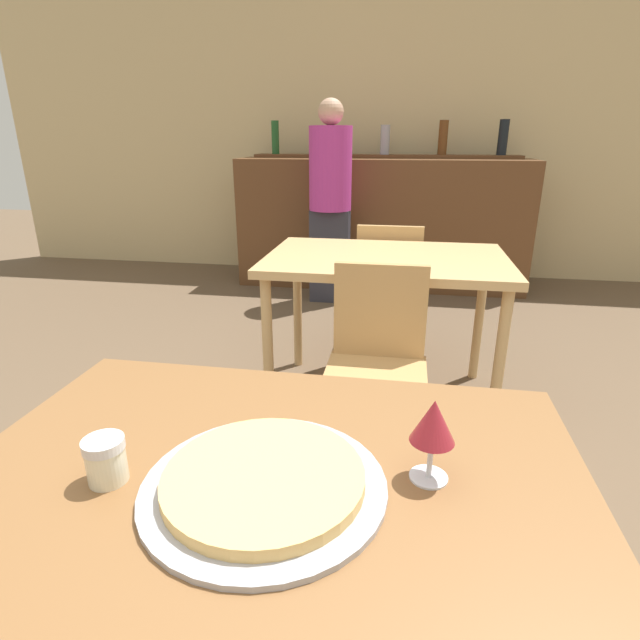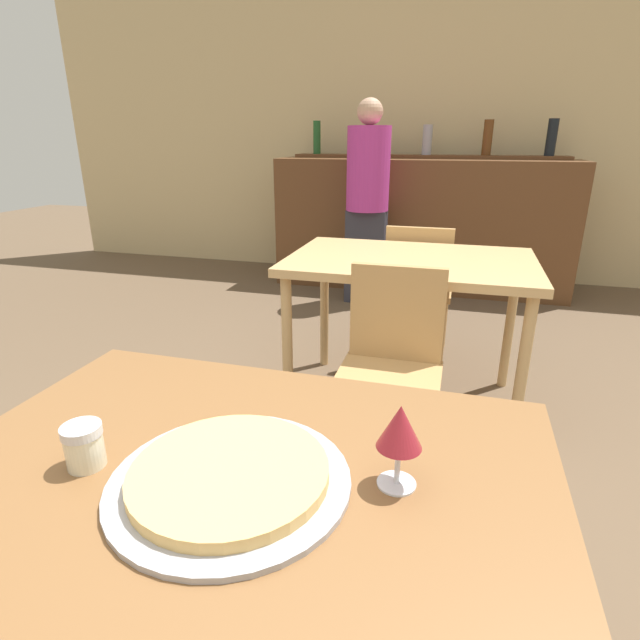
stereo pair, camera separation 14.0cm
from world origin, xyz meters
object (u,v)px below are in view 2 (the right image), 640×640
Objects in this scene: chair_far_side_front at (391,358)px; pizza_tray at (230,476)px; wine_glass at (400,429)px; person_standing at (367,198)px; cheese_shaker at (84,446)px; chair_far_side_back at (418,283)px.

chair_far_side_front reaches higher than pizza_tray.
wine_glass reaches higher than chair_far_side_front.
person_standing is at bearing 96.63° from pizza_tray.
pizza_tray is 3.41m from person_standing.
pizza_tray is 0.27× the size of person_standing.
pizza_tray is at bearing 4.87° from cheese_shaker.
wine_glass is at bearing -78.40° from person_standing.
chair_far_side_back reaches higher than cheese_shaker.
person_standing is (-0.11, 3.41, 0.08)m from cheese_shaker.
person_standing is 10.11× the size of wine_glass.
wine_glass reaches higher than pizza_tray.
wine_glass is at bearing -82.07° from chair_far_side_front.
chair_far_side_back is at bearing -64.25° from person_standing.
wine_glass is (0.68, -3.31, -0.01)m from person_standing.
chair_far_side_front is at bearing -76.66° from person_standing.
person_standing is at bearing 91.85° from cheese_shaker.
cheese_shaker is 3.41m from person_standing.
person_standing is (-0.53, 1.10, 0.37)m from chair_far_side_back.
wine_glass is (0.15, -1.08, 0.36)m from chair_far_side_front.
cheese_shaker is (-0.42, -2.31, 0.29)m from chair_far_side_back.
chair_far_side_front is 5.34× the size of wine_glass.
chair_far_side_back is 1.27m from person_standing.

